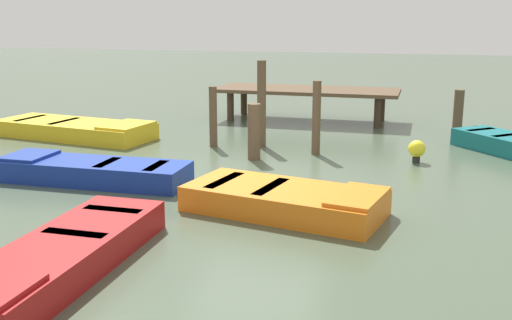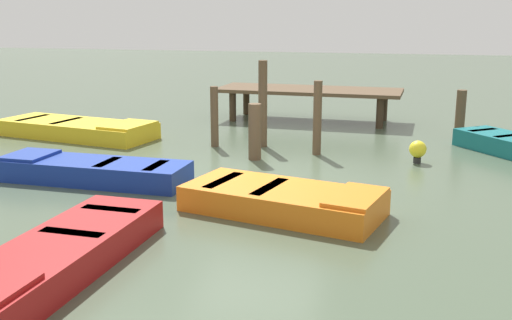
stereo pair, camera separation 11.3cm
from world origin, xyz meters
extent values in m
plane|color=#475642|center=(0.00, 0.00, 0.00)|extent=(80.00, 80.00, 0.00)
cube|color=brown|center=(-0.18, 6.59, 0.90)|extent=(5.37, 2.04, 0.10)
cylinder|color=#3C2E20|center=(1.97, 7.20, 0.42)|extent=(0.20, 0.20, 0.85)
cylinder|color=#3C2E20|center=(1.93, 5.87, 0.42)|extent=(0.20, 0.20, 0.85)
cylinder|color=#3C2E20|center=(-2.28, 7.32, 0.42)|extent=(0.20, 0.20, 0.85)
cylinder|color=#3C2E20|center=(-2.32, 5.98, 0.42)|extent=(0.20, 0.20, 0.85)
cube|color=#9B9789|center=(4.93, 3.55, 0.38)|extent=(0.76, 0.68, 0.04)
cube|color=#9B9789|center=(4.44, 4.15, 0.38)|extent=(0.76, 0.68, 0.04)
cube|color=maroon|center=(-1.17, -4.77, 0.20)|extent=(1.15, 3.56, 0.40)
cube|color=black|center=(-1.17, -4.77, 0.34)|extent=(0.90, 3.02, 0.04)
cube|color=black|center=(-1.17, -4.50, 0.38)|extent=(0.86, 0.21, 0.04)
cube|color=black|center=(-1.15, -3.53, 0.38)|extent=(0.86, 0.21, 0.04)
cube|color=gold|center=(-5.47, 2.66, 0.20)|extent=(4.32, 2.12, 0.40)
cube|color=#4C3319|center=(-5.47, 2.66, 0.34)|extent=(3.66, 1.70, 0.04)
cube|color=gold|center=(-3.88, 2.40, 0.43)|extent=(1.11, 1.45, 0.06)
cube|color=#42301E|center=(-5.78, 2.71, 0.38)|extent=(0.38, 1.16, 0.04)
cube|color=#42301E|center=(-6.90, 2.90, 0.38)|extent=(0.38, 1.16, 0.04)
cube|color=orange|center=(0.95, -1.91, 0.20)|extent=(3.29, 2.00, 0.40)
cube|color=black|center=(0.95, -1.91, 0.34)|extent=(2.77, 1.61, 0.04)
cube|color=orange|center=(2.11, -2.16, 0.43)|extent=(0.92, 1.36, 0.06)
cube|color=black|center=(0.72, -1.86, 0.38)|extent=(0.42, 1.10, 0.04)
cube|color=black|center=(-0.10, -1.68, 0.38)|extent=(0.42, 1.10, 0.04)
cube|color=navy|center=(-2.82, -1.05, 0.20)|extent=(3.54, 1.07, 0.40)
cube|color=silver|center=(-2.82, -1.05, 0.34)|extent=(3.01, 0.84, 0.04)
cube|color=navy|center=(-4.20, -1.04, 0.43)|extent=(0.78, 0.95, 0.06)
cube|color=#A4A49F|center=(-2.56, -1.05, 0.38)|extent=(0.20, 0.82, 0.04)
cube|color=#A4A49F|center=(-1.59, -1.06, 0.38)|extent=(0.20, 0.82, 0.04)
cylinder|color=brown|center=(-1.68, 2.49, 0.71)|extent=(0.19, 0.19, 1.42)
cylinder|color=brown|center=(0.79, 2.27, 0.82)|extent=(0.19, 0.19, 1.65)
cylinder|color=brown|center=(3.97, 5.18, 0.60)|extent=(0.24, 0.24, 1.20)
cylinder|color=brown|center=(-0.42, 1.45, 0.61)|extent=(0.28, 0.28, 1.21)
cylinder|color=brown|center=(-0.59, 2.78, 1.01)|extent=(0.21, 0.21, 2.02)
cylinder|color=#262626|center=(2.97, 2.03, 0.06)|extent=(0.16, 0.16, 0.12)
sphere|color=yellow|center=(2.97, 2.03, 0.30)|extent=(0.36, 0.36, 0.36)
camera|label=1|loc=(2.78, -10.75, 3.03)|focal=42.18mm
camera|label=2|loc=(2.89, -10.72, 3.03)|focal=42.18mm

